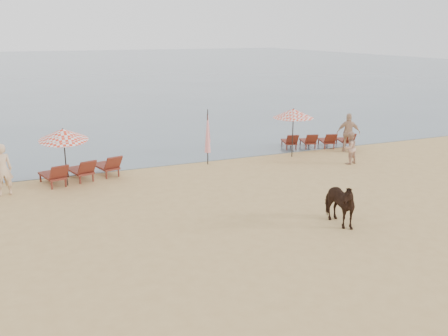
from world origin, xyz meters
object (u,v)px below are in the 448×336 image
Objects in this scene: beachgoer_right_a at (350,148)px; cow at (337,203)px; beachgoer_left at (2,170)px; lounger_cluster_left at (82,170)px; umbrella_open_right at (293,113)px; umbrella_closed_right at (208,126)px; lounger_cluster_right at (318,140)px; umbrella_open_left_b at (63,134)px; umbrella_closed_left at (207,134)px; beachgoer_right_b at (348,133)px.

cow is at bearing 36.96° from beachgoer_right_a.
lounger_cluster_left is at bearing -175.60° from beachgoer_left.
beachgoer_left is at bearing 175.01° from umbrella_open_right.
umbrella_closed_right is at bearing -54.93° from beachgoer_right_a.
lounger_cluster_left is 0.85× the size of lounger_cluster_right.
umbrella_open_right is 1.08× the size of umbrella_closed_right.
umbrella_open_right is (10.50, 0.58, 0.07)m from umbrella_open_left_b.
umbrella_open_left_b is 1.61× the size of beachgoer_right_a.
umbrella_closed_left is at bearing 176.85° from beachgoer_left.
cow is at bearing 82.59° from beachgoer_right_b.
cow is (6.67, -8.01, 0.27)m from lounger_cluster_left.
lounger_cluster_right is 1.78× the size of umbrella_closed_right.
umbrella_open_right is 1.60× the size of beachgoer_right_a.
lounger_cluster_right is at bearing 6.93° from umbrella_open_left_b.
beachgoer_right_b is at bearing 51.82° from cow.
umbrella_open_right reaches higher than beachgoer_right_b.
beachgoer_left reaches higher than beachgoer_right_b.
umbrella_open_left_b reaches higher than beachgoer_right_a.
beachgoer_right_b is at bearing -15.82° from lounger_cluster_left.
umbrella_closed_right is at bearing 91.47° from cow.
umbrella_open_right reaches higher than umbrella_closed_left.
cow reaches higher than lounger_cluster_right.
umbrella_open_right is (9.86, 0.12, 1.66)m from lounger_cluster_left.
umbrella_open_left_b is 10.59m from cow.
umbrella_open_right reaches higher than beachgoer_right_a.
beachgoer_right_a reaches higher than lounger_cluster_left.
umbrella_closed_right is 1.48× the size of beachgoer_right_a.
beachgoer_right_a is (14.49, -1.24, -0.24)m from beachgoer_left.
lounger_cluster_left is 10.00m from umbrella_open_right.
beachgoer_left is (-9.34, -3.29, -0.36)m from umbrella_closed_right.
umbrella_closed_right reaches higher than beachgoer_right_b.
lounger_cluster_right is at bearing -111.88° from beachgoer_right_a.
umbrella_open_left_b is at bearing -157.34° from umbrella_closed_right.
lounger_cluster_left is 1.78m from umbrella_open_left_b.
lounger_cluster_right is 6.60m from umbrella_closed_left.
lounger_cluster_right is at bearing 59.91° from cow.
beachgoer_right_a is at bearing -41.34° from umbrella_closed_right.
cow is (7.31, -7.55, -1.32)m from umbrella_open_left_b.
beachgoer_right_a is at bearing -21.90° from umbrella_closed_left.
umbrella_closed_right reaches higher than cow.
umbrella_open_right is at bearing -14.71° from lounger_cluster_left.
beachgoer_right_b reaches higher than lounger_cluster_right.
lounger_cluster_left is at bearing 30.54° from beachgoer_right_b.
umbrella_open_right is at bearing 2.55° from umbrella_open_left_b.
umbrella_closed_right is (7.08, 2.95, -0.71)m from umbrella_open_left_b.
cow is 10.10m from beachgoer_right_b.
lounger_cluster_left is 1.69× the size of beachgoer_right_b.
lounger_cluster_right is 2.63× the size of beachgoer_right_a.
beachgoer_right_b is (0.88, -1.32, 0.58)m from lounger_cluster_right.
umbrella_closed_left reaches higher than lounger_cluster_right.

